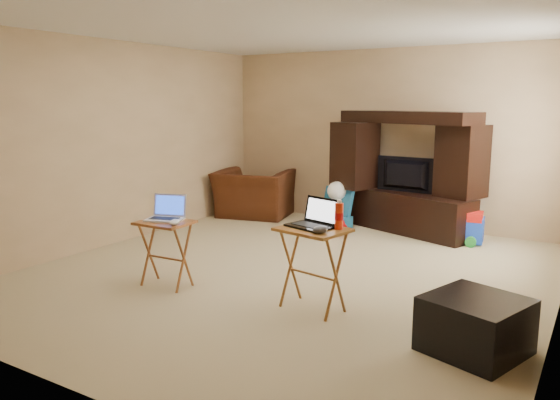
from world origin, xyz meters
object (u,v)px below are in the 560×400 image
Objects in this scene: television at (404,175)px; mouse_left at (175,222)px; entertainment_center at (405,172)px; tray_table_left at (166,254)px; tray_table_right at (312,269)px; mouse_right at (320,229)px; plush_toy at (335,220)px; laptop_right at (310,213)px; water_bottle at (339,216)px; push_toy at (458,224)px; recliner at (254,194)px; ottoman at (475,325)px; child_rocker at (332,208)px; laptop_left at (164,208)px.

mouse_left is (-1.02, -3.43, -0.12)m from television.
tray_table_left is (-1.21, -3.40, -0.50)m from entertainment_center.
television reaches higher than tray_table_right.
tray_table_right is 4.92× the size of mouse_right.
plush_toy is 2.70m from laptop_right.
entertainment_center is 15.39× the size of mouse_left.
push_toy is at bearing 83.83° from water_bottle.
recliner is 4.14m from mouse_right.
tray_table_left reaches higher than push_toy.
entertainment_center is 3.26m from tray_table_right.
television is (0.00, -0.04, -0.03)m from entertainment_center.
laptop_right reaches higher than push_toy.
ottoman is (3.96, -3.08, -0.16)m from recliner.
push_toy is 1.01× the size of ottoman.
tray_table_left is at bearing -162.27° from tray_table_right.
tray_table_left is 1.71× the size of laptop_right.
entertainment_center is 2.37m from recliner.
push_toy is 3.16m from mouse_right.
laptop_right reaches higher than plush_toy.
tray_table_right is at bearing -10.83° from laptop_right.
ottoman is at bearing 3.04° from mouse_left.
child_rocker is at bearing 161.93° from recliner.
tray_table_left reaches higher than ottoman.
child_rocker is at bearing 177.10° from push_toy.
entertainment_center is at bearing -85.29° from television.
child_rocker is at bearing 127.82° from laptop_right.
mouse_right reaches higher than tray_table_right.
laptop_right is (-0.55, -2.96, 0.60)m from push_toy.
ottoman is 1.38m from tray_table_right.
television is 6.39× the size of mouse_left.
ottoman is (2.34, -2.60, -0.01)m from plush_toy.
entertainment_center reaches higher than recliner.
tray_table_left is 1.68m from mouse_right.
ottoman is 1.35m from mouse_right.
tray_table_right is at bearing -61.20° from child_rocker.
laptop_right reaches higher than water_bottle.
mouse_right is 0.23m from water_bottle.
plush_toy is at bearing 50.01° from television.
laptop_right is 0.24m from mouse_right.
push_toy is (0.80, -0.24, -0.58)m from entertainment_center.
mouse_left is at bearing -158.25° from tray_table_right.
laptop_right reaches higher than mouse_right.
recliner is at bearing 90.94° from laptop_left.
mouse_right is (0.13, -0.12, 0.39)m from tray_table_right.
television is 1.44× the size of child_rocker.
entertainment_center is at bearing 67.93° from tray_table_left.
plush_toy is 2.87m from mouse_right.
push_toy is 3.02m from tray_table_right.
television is at bearing 45.30° from plush_toy.
plush_toy is 2.91× the size of mouse_right.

